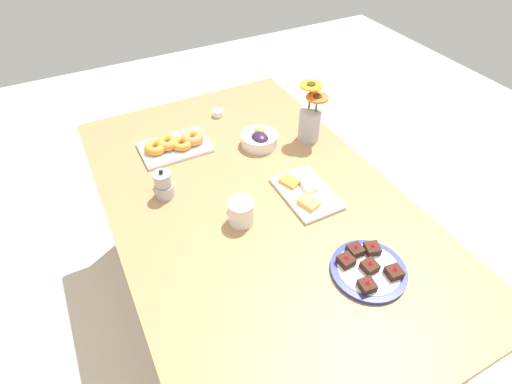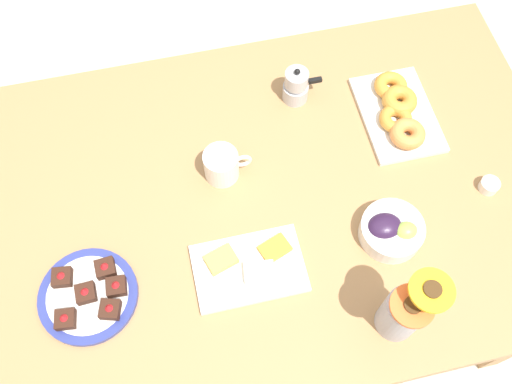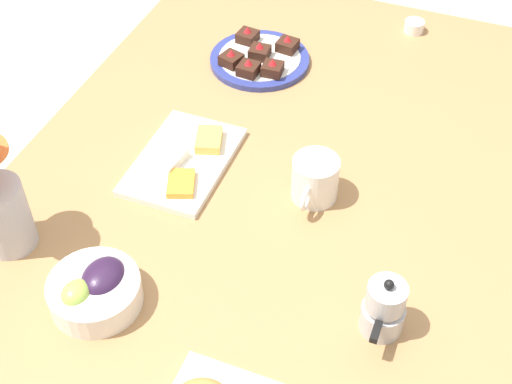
# 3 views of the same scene
# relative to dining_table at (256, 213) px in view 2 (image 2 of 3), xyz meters

# --- Properties ---
(ground_plane) EXTENTS (6.00, 6.00, 0.00)m
(ground_plane) POSITION_rel_dining_table_xyz_m (0.00, 0.00, -0.65)
(ground_plane) COLOR beige
(dining_table) EXTENTS (1.60, 1.00, 0.74)m
(dining_table) POSITION_rel_dining_table_xyz_m (0.00, 0.00, 0.00)
(dining_table) COLOR #A87A4C
(dining_table) RESTS_ON ground_plane
(coffee_mug) EXTENTS (0.12, 0.09, 0.09)m
(coffee_mug) POSITION_rel_dining_table_xyz_m (-0.07, 0.09, 0.13)
(coffee_mug) COLOR white
(coffee_mug) RESTS_ON dining_table
(grape_bowl) EXTENTS (0.15, 0.15, 0.07)m
(grape_bowl) POSITION_rel_dining_table_xyz_m (0.29, -0.17, 0.12)
(grape_bowl) COLOR white
(grape_bowl) RESTS_ON dining_table
(cheese_platter) EXTENTS (0.26, 0.17, 0.03)m
(cheese_platter) POSITION_rel_dining_table_xyz_m (-0.06, -0.17, 0.10)
(cheese_platter) COLOR white
(cheese_platter) RESTS_ON dining_table
(croissant_platter) EXTENTS (0.19, 0.28, 0.05)m
(croissant_platter) POSITION_rel_dining_table_xyz_m (0.43, 0.16, 0.11)
(croissant_platter) COLOR white
(croissant_platter) RESTS_ON dining_table
(jam_cup_berry) EXTENTS (0.05, 0.05, 0.03)m
(jam_cup_berry) POSITION_rel_dining_table_xyz_m (0.58, -0.10, 0.10)
(jam_cup_berry) COLOR white
(jam_cup_berry) RESTS_ON dining_table
(dessert_plate) EXTENTS (0.23, 0.23, 0.05)m
(dessert_plate) POSITION_rel_dining_table_xyz_m (-0.43, -0.16, 0.10)
(dessert_plate) COLOR navy
(dessert_plate) RESTS_ON dining_table
(flower_vase) EXTENTS (0.12, 0.11, 0.25)m
(flower_vase) POSITION_rel_dining_table_xyz_m (0.24, -0.37, 0.17)
(flower_vase) COLOR #B2B2BC
(flower_vase) RESTS_ON dining_table
(moka_pot) EXTENTS (0.11, 0.07, 0.12)m
(moka_pot) POSITION_rel_dining_table_xyz_m (0.17, 0.28, 0.13)
(moka_pot) COLOR #B7B7BC
(moka_pot) RESTS_ON dining_table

